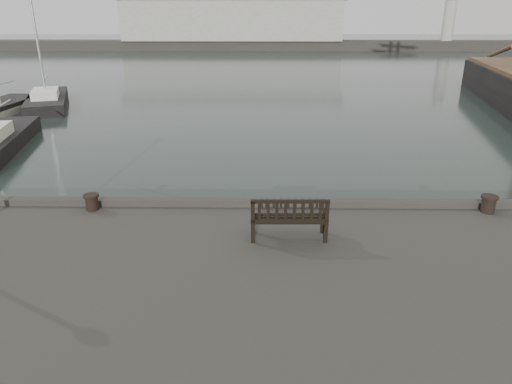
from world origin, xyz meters
TOP-DOWN VIEW (x-y plane):
  - ground at (0.00, 0.00)m, footprint 400.00×400.00m
  - breakwater at (-4.56, 92.00)m, footprint 140.00×9.50m
  - bench at (-0.68, -2.13)m, footprint 1.79×0.64m
  - bollard_left at (-5.91, -0.50)m, footprint 0.45×0.45m
  - bollard_right at (4.74, -0.50)m, footprint 0.47×0.47m
  - yacht_d at (-18.24, 23.89)m, footprint 6.20×10.53m

SIDE VIEW (x-z plane):
  - ground at x=0.00m, z-range 0.00..0.00m
  - yacht_d at x=-18.24m, z-range -6.15..6.62m
  - bollard_left at x=-5.91m, z-range 1.56..2.00m
  - bollard_right at x=4.74m, z-range 1.56..2.03m
  - bench at x=-0.68m, z-range 1.38..2.40m
  - breakwater at x=-4.56m, z-range -1.80..10.40m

